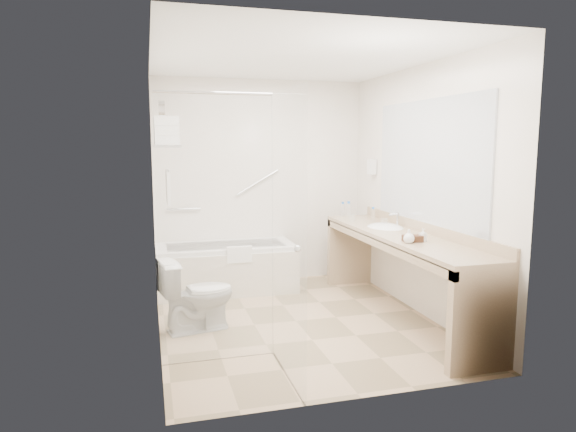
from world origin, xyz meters
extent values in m
plane|color=tan|center=(0.00, 0.00, 0.00)|extent=(3.20, 3.20, 0.00)
cube|color=white|center=(0.00, 0.00, 2.50)|extent=(2.60, 3.20, 0.10)
cube|color=silver|center=(0.00, 1.60, 1.25)|extent=(2.60, 0.10, 2.50)
cube|color=silver|center=(0.00, -1.60, 1.25)|extent=(2.60, 0.10, 2.50)
cube|color=silver|center=(-1.30, 0.00, 1.25)|extent=(0.10, 3.20, 2.50)
cube|color=silver|center=(1.30, 0.00, 1.25)|extent=(0.10, 3.20, 2.50)
cube|color=white|center=(-0.50, 1.25, 0.28)|extent=(1.60, 0.70, 0.55)
cube|color=silver|center=(-0.50, 0.89, 0.25)|extent=(1.60, 0.02, 0.50)
cube|color=white|center=(-0.40, 0.90, 0.50)|extent=(0.28, 0.06, 0.18)
cylinder|color=silver|center=(-0.95, 1.56, 0.95)|extent=(0.40, 0.03, 0.03)
cylinder|color=silver|center=(-0.05, 1.56, 1.25)|extent=(0.53, 0.03, 0.33)
cube|color=silver|center=(-0.85, -0.70, 1.05)|extent=(0.90, 0.01, 2.10)
cube|color=silver|center=(-0.40, -1.15, 1.05)|extent=(0.02, 0.90, 2.10)
cylinder|color=silver|center=(-0.85, -0.70, 2.10)|extent=(0.90, 0.02, 0.02)
sphere|color=silver|center=(-0.37, -1.30, 1.00)|extent=(0.05, 0.05, 0.05)
cylinder|color=silver|center=(-1.25, -1.15, 1.95)|extent=(0.04, 0.10, 0.10)
cube|color=silver|center=(-1.17, 0.35, 1.70)|extent=(0.24, 0.55, 0.02)
cylinder|color=silver|center=(-1.17, 0.35, 1.48)|extent=(0.02, 0.55, 0.02)
cube|color=white|center=(-1.17, 0.35, 1.32)|extent=(0.03, 0.42, 0.32)
cube|color=white|center=(-1.17, 0.35, 1.76)|extent=(0.22, 0.40, 0.08)
cube|color=white|center=(-1.17, 0.35, 1.84)|extent=(0.22, 0.40, 0.08)
cube|color=white|center=(-1.17, 0.35, 1.93)|extent=(0.22, 0.40, 0.08)
cube|color=tan|center=(1.02, -0.15, 0.82)|extent=(0.55, 2.70, 0.05)
cube|color=tan|center=(1.29, -0.15, 0.90)|extent=(0.03, 2.70, 0.10)
cube|color=tan|center=(0.77, -0.15, 0.77)|extent=(0.04, 2.70, 0.08)
cube|color=tan|center=(1.02, -1.46, 0.40)|extent=(0.55, 0.08, 0.80)
cube|color=tan|center=(1.02, 1.16, 0.40)|extent=(0.55, 0.08, 0.80)
ellipsoid|color=white|center=(1.05, 0.25, 0.82)|extent=(0.40, 0.52, 0.14)
cylinder|color=silver|center=(1.20, 0.25, 0.93)|extent=(0.03, 0.03, 0.14)
cube|color=silver|center=(1.29, -0.15, 1.55)|extent=(0.02, 2.00, 1.20)
cube|color=silver|center=(1.25, 1.05, 1.45)|extent=(0.08, 0.10, 0.18)
imported|color=white|center=(-0.95, 0.02, 0.34)|extent=(0.75, 0.51, 0.67)
cube|color=#442818|center=(0.93, -0.56, 0.88)|extent=(0.19, 0.14, 0.06)
imported|color=silver|center=(1.02, -0.58, 0.88)|extent=(0.10, 0.13, 0.05)
imported|color=silver|center=(0.86, -0.62, 0.90)|extent=(0.14, 0.15, 0.10)
cylinder|color=silver|center=(1.07, 0.60, 0.92)|extent=(0.05, 0.05, 0.15)
cylinder|color=blue|center=(1.07, 0.60, 1.01)|extent=(0.03, 0.03, 0.02)
cylinder|color=silver|center=(0.93, 0.97, 0.94)|extent=(0.06, 0.06, 0.17)
cylinder|color=blue|center=(0.93, 0.97, 1.04)|extent=(0.03, 0.03, 0.03)
cylinder|color=silver|center=(0.90, 1.07, 0.93)|extent=(0.06, 0.06, 0.16)
cylinder|color=blue|center=(0.90, 1.07, 1.02)|extent=(0.03, 0.03, 0.02)
cylinder|color=silver|center=(1.04, 0.23, 0.90)|extent=(0.08, 0.08, 0.10)
cylinder|color=silver|center=(0.87, 0.70, 0.89)|extent=(0.07, 0.07, 0.08)
camera|label=1|loc=(-1.35, -4.64, 1.72)|focal=32.00mm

